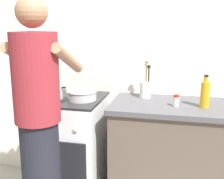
# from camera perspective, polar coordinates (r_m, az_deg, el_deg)

# --- Properties ---
(back_wall) EXTENTS (3.20, 0.10, 2.50)m
(back_wall) POSITION_cam_1_polar(r_m,az_deg,el_deg) (2.65, 5.05, 6.93)
(back_wall) COLOR silver
(back_wall) RESTS_ON ground
(countertop) EXTENTS (1.00, 0.60, 0.90)m
(countertop) POSITION_cam_1_polar(r_m,az_deg,el_deg) (2.50, 11.70, -12.77)
(countertop) COLOR brown
(countertop) RESTS_ON ground
(stove_range) EXTENTS (0.60, 0.62, 0.90)m
(stove_range) POSITION_cam_1_polar(r_m,az_deg,el_deg) (2.66, -8.45, -11.06)
(stove_range) COLOR silver
(stove_range) RESTS_ON ground
(pot) EXTENTS (0.28, 0.22, 0.11)m
(pot) POSITION_cam_1_polar(r_m,az_deg,el_deg) (2.51, -12.20, -0.52)
(pot) COLOR #B2B2B7
(pot) RESTS_ON stove_range
(mixing_bowl) EXTENTS (0.26, 0.26, 0.08)m
(mixing_bowl) POSITION_cam_1_polar(r_m,az_deg,el_deg) (2.42, -6.06, -1.00)
(mixing_bowl) COLOR #B7B7BC
(mixing_bowl) RESTS_ON stove_range
(utensil_crock) EXTENTS (0.10, 0.10, 0.33)m
(utensil_crock) POSITION_cam_1_polar(r_m,az_deg,el_deg) (2.48, 6.74, 0.38)
(utensil_crock) COLOR silver
(utensil_crock) RESTS_ON countertop
(spice_bottle) EXTENTS (0.04, 0.04, 0.09)m
(spice_bottle) POSITION_cam_1_polar(r_m,az_deg,el_deg) (2.27, 12.71, -2.22)
(spice_bottle) COLOR silver
(spice_bottle) RESTS_ON countertop
(oil_bottle) EXTENTS (0.07, 0.07, 0.25)m
(oil_bottle) POSITION_cam_1_polar(r_m,az_deg,el_deg) (2.28, 18.12, -0.84)
(oil_bottle) COLOR gold
(oil_bottle) RESTS_ON countertop
(person) EXTENTS (0.41, 0.50, 1.70)m
(person) POSITION_cam_1_polar(r_m,az_deg,el_deg) (1.97, -14.42, -7.18)
(person) COLOR black
(person) RESTS_ON ground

